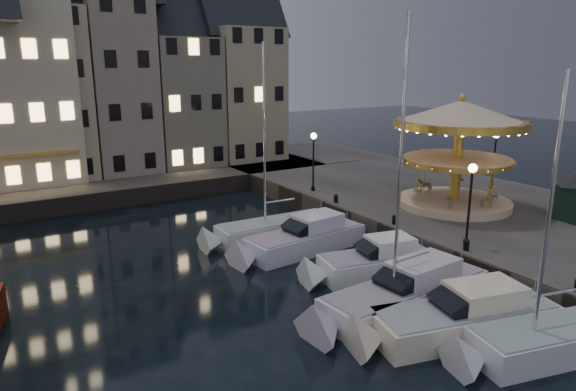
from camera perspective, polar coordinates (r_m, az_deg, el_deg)
ground at (r=22.46m, az=8.93°, el=-12.67°), size 160.00×160.00×0.00m
quay_east at (r=35.73m, az=19.77°, el=-1.87°), size 16.00×56.00×1.30m
quay_north at (r=44.28m, az=-24.33°, el=0.74°), size 44.00×12.00×1.30m
quaywall_e at (r=30.04m, az=10.19°, el=-4.26°), size 0.15×44.00×1.30m
quaywall_n at (r=38.82m, az=-20.14°, el=-0.64°), size 48.00×0.15×1.30m
streetlamp_b at (r=26.71m, az=19.62°, el=0.28°), size 0.44×0.44×4.17m
streetlamp_c at (r=36.41m, az=2.85°, el=4.71°), size 0.44×0.44×4.17m
streetlamp_d at (r=39.72m, az=21.99°, el=4.49°), size 0.44×0.44×4.17m
bollard_b at (r=26.63m, az=19.21°, el=-5.15°), size 0.30×0.30×0.57m
bollard_c at (r=29.81m, az=11.77°, el=-2.57°), size 0.30×0.30×0.57m
bollard_d at (r=33.81m, az=5.35°, el=-0.29°), size 0.30×0.30×0.57m
townhouse_nc at (r=45.25m, az=-25.79°, el=11.30°), size 6.82×8.00×14.80m
townhouse_nd at (r=46.27m, az=-18.64°, el=12.62°), size 5.50×8.00×15.80m
townhouse_ne at (r=47.93m, az=-12.06°, el=11.29°), size 6.16×8.00×12.80m
townhouse_nf at (r=50.32m, az=-5.47°, el=12.24°), size 6.82×8.00×13.80m
motorboat_a at (r=20.66m, az=25.39°, el=-14.86°), size 6.50×3.40×10.70m
motorboat_b at (r=21.18m, az=18.03°, el=-13.06°), size 8.42×4.26×2.15m
motorboat_c at (r=22.54m, az=12.34°, el=-10.81°), size 9.27×2.97×12.28m
motorboat_d at (r=25.60m, az=9.04°, el=-7.61°), size 6.77×3.39×2.15m
motorboat_e at (r=28.54m, az=1.32°, el=-5.05°), size 8.15×3.02×2.15m
motorboat_f at (r=30.43m, az=-2.30°, el=-4.03°), size 8.23×2.39×10.91m
carousel at (r=33.78m, az=18.52°, el=6.59°), size 8.13×8.13×7.11m
ticket_kiosk at (r=33.95m, az=29.28°, el=0.77°), size 2.76×2.76×3.23m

